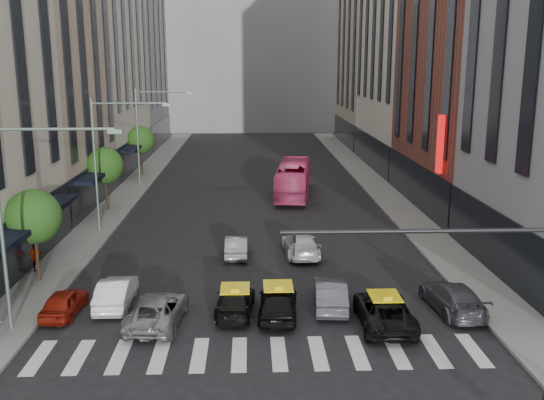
{
  "coord_description": "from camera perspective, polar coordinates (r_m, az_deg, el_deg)",
  "views": [
    {
      "loc": [
        -0.51,
        -20.98,
        11.5
      ],
      "look_at": [
        0.71,
        11.96,
        4.0
      ],
      "focal_mm": 40.0,
      "sensor_mm": 36.0,
      "label": 1
    }
  ],
  "objects": [
    {
      "name": "car_red",
      "position": [
        30.15,
        -18.97,
        -9.09
      ],
      "size": [
        1.62,
        3.64,
        1.22
      ],
      "primitive_type": "imported",
      "rotation": [
        0.0,
        0.0,
        3.09
      ],
      "color": "maroon",
      "rests_on": "ground"
    },
    {
      "name": "taxi_right",
      "position": [
        27.91,
        10.5,
        -10.21
      ],
      "size": [
        2.39,
        4.98,
        1.37
      ],
      "primitive_type": "imported",
      "rotation": [
        0.0,
        0.0,
        3.12
      ],
      "color": "black",
      "rests_on": "ground"
    },
    {
      "name": "sidewalk_right",
      "position": [
        53.6,
        10.87,
        0.28
      ],
      "size": [
        3.0,
        96.0,
        0.15
      ],
      "primitive_type": "cube",
      "color": "slate",
      "rests_on": "ground"
    },
    {
      "name": "building_left_b",
      "position": [
        51.68,
        -21.26,
        12.53
      ],
      "size": [
        8.0,
        16.0,
        24.0
      ],
      "primitive_type": "cube",
      "color": "tan",
      "rests_on": "ground"
    },
    {
      "name": "taxi_center",
      "position": [
        28.3,
        0.58,
        -9.53
      ],
      "size": [
        2.05,
        4.45,
        1.48
      ],
      "primitive_type": "imported",
      "rotation": [
        0.0,
        0.0,
        3.07
      ],
      "color": "black",
      "rests_on": "ground"
    },
    {
      "name": "car_grey_curb",
      "position": [
        30.13,
        16.63,
        -8.77
      ],
      "size": [
        2.32,
        4.9,
        1.38
      ],
      "primitive_type": "imported",
      "rotation": [
        0.0,
        0.0,
        3.22
      ],
      "color": "#45464D",
      "rests_on": "ground"
    },
    {
      "name": "tree_far",
      "position": [
        64.46,
        -12.25,
        5.53
      ],
      "size": [
        2.88,
        2.88,
        4.95
      ],
      "color": "black",
      "rests_on": "sidewalk_left"
    },
    {
      "name": "ground",
      "position": [
        23.93,
        -0.67,
        -15.91
      ],
      "size": [
        160.0,
        160.0,
        0.0
      ],
      "primitive_type": "plane",
      "color": "black",
      "rests_on": "ground"
    },
    {
      "name": "car_row2_right",
      "position": [
        37.05,
        2.7,
        -4.15
      ],
      "size": [
        2.23,
        4.89,
        1.39
      ],
      "primitive_type": "imported",
      "rotation": [
        0.0,
        0.0,
        3.2
      ],
      "color": "silver",
      "rests_on": "ground"
    },
    {
      "name": "sidewalk_left",
      "position": [
        53.39,
        -13.95,
        0.08
      ],
      "size": [
        3.0,
        96.0,
        0.15
      ],
      "primitive_type": "cube",
      "color": "slate",
      "rests_on": "ground"
    },
    {
      "name": "streetlamp_mid",
      "position": [
        42.44,
        -15.14,
        4.8
      ],
      "size": [
        5.38,
        0.25,
        9.0
      ],
      "color": "gray",
      "rests_on": "sidewalk_left"
    },
    {
      "name": "building_far",
      "position": [
        106.18,
        -1.92,
        16.32
      ],
      "size": [
        30.0,
        10.0,
        36.0
      ],
      "primitive_type": "cube",
      "color": "gray",
      "rests_on": "ground"
    },
    {
      "name": "car_grey_mid",
      "position": [
        29.47,
        5.53,
        -8.75
      ],
      "size": [
        1.81,
        4.34,
        1.4
      ],
      "primitive_type": "imported",
      "rotation": [
        0.0,
        0.0,
        3.06
      ],
      "color": "#484A51",
      "rests_on": "ground"
    },
    {
      "name": "building_right_b",
      "position": [
        51.09,
        18.47,
        13.86
      ],
      "size": [
        8.0,
        18.0,
        26.0
      ],
      "primitive_type": "cube",
      "color": "brown",
      "rests_on": "ground"
    },
    {
      "name": "streetlamp_near",
      "position": [
        27.32,
        -22.5,
        0.01
      ],
      "size": [
        5.38,
        0.25,
        9.0
      ],
      "color": "gray",
      "rests_on": "sidewalk_left"
    },
    {
      "name": "bus",
      "position": [
        53.17,
        2.02,
        1.99
      ],
      "size": [
        3.95,
        11.14,
        3.04
      ],
      "primitive_type": "imported",
      "rotation": [
        0.0,
        0.0,
        3.01
      ],
      "color": "#E0417B",
      "rests_on": "ground"
    },
    {
      "name": "car_silver",
      "position": [
        28.06,
        -10.72,
        -10.13
      ],
      "size": [
        2.66,
        4.98,
        1.33
      ],
      "primitive_type": "imported",
      "rotation": [
        0.0,
        0.0,
        3.05
      ],
      "color": "gray",
      "rests_on": "ground"
    },
    {
      "name": "traffic_signal",
      "position": [
        22.71,
        19.27,
        -5.95
      ],
      "size": [
        10.1,
        0.2,
        6.0
      ],
      "color": "black",
      "rests_on": "ground"
    },
    {
      "name": "pedestrian_far",
      "position": [
        36.15,
        -21.33,
        -5.06
      ],
      "size": [
        1.01,
        0.61,
        1.6
      ],
      "primitive_type": "imported",
      "rotation": [
        0.0,
        0.0,
        3.39
      ],
      "color": "gray",
      "rests_on": "sidewalk_left"
    },
    {
      "name": "building_left_d",
      "position": [
        87.62,
        -13.42,
        14.77
      ],
      "size": [
        8.0,
        18.0,
        30.0
      ],
      "primitive_type": "cube",
      "color": "gray",
      "rests_on": "ground"
    },
    {
      "name": "liberty_sign",
      "position": [
        43.37,
        15.55,
        5.07
      ],
      "size": [
        0.3,
        0.7,
        4.0
      ],
      "color": "red",
      "rests_on": "ground"
    },
    {
      "name": "tree_near",
      "position": [
        33.89,
        -21.53,
        -1.48
      ],
      "size": [
        2.88,
        2.88,
        4.95
      ],
      "color": "black",
      "rests_on": "sidewalk_left"
    },
    {
      "name": "streetlamp_far",
      "position": [
        58.04,
        -11.66,
        7.02
      ],
      "size": [
        5.38,
        0.25,
        9.0
      ],
      "color": "gray",
      "rests_on": "sidewalk_left"
    },
    {
      "name": "car_white_front",
      "position": [
        30.44,
        -14.45,
        -8.4
      ],
      "size": [
        1.56,
        4.26,
        1.39
      ],
      "primitive_type": "imported",
      "rotation": [
        0.0,
        0.0,
        3.16
      ],
      "color": "silver",
      "rests_on": "ground"
    },
    {
      "name": "taxi_left",
      "position": [
        28.71,
        -3.48,
        -9.48
      ],
      "size": [
        1.97,
        4.34,
        1.23
      ],
      "primitive_type": "imported",
      "rotation": [
        0.0,
        0.0,
        3.08
      ],
      "color": "black",
      "rests_on": "ground"
    },
    {
      "name": "car_row2_left",
      "position": [
        36.88,
        -3.37,
        -4.35
      ],
      "size": [
        1.35,
        3.82,
        1.26
      ],
      "primitive_type": "imported",
      "rotation": [
        0.0,
        0.0,
        3.15
      ],
      "color": "#9F9FA4",
      "rests_on": "ground"
    },
    {
      "name": "building_right_d",
      "position": [
        87.78,
        9.68,
        14.27
      ],
      "size": [
        8.0,
        18.0,
        28.0
      ],
      "primitive_type": "cube",
      "color": "tan",
      "rests_on": "ground"
    },
    {
      "name": "tree_mid",
      "position": [
        48.95,
        -15.46,
        3.13
      ],
      "size": [
        2.88,
        2.88,
        4.95
      ],
      "color": "black",
      "rests_on": "sidewalk_left"
    }
  ]
}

